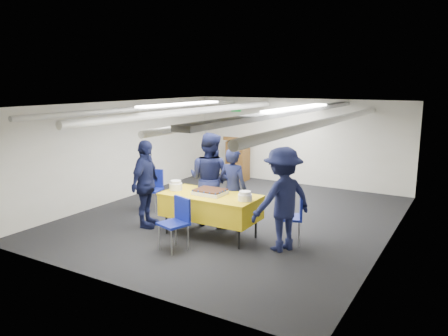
{
  "coord_description": "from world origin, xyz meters",
  "views": [
    {
      "loc": [
        4.19,
        -7.53,
        2.75
      ],
      "look_at": [
        -0.13,
        -0.2,
        1.05
      ],
      "focal_mm": 35.0,
      "sensor_mm": 36.0,
      "label": 1
    }
  ],
  "objects": [
    {
      "name": "chair_right",
      "position": [
        1.59,
        -0.74,
        0.53
      ],
      "size": [
        0.55,
        0.55,
        0.87
      ],
      "color": "gray",
      "rests_on": "ground"
    },
    {
      "name": "plate_stack_left",
      "position": [
        -0.56,
        -1.23,
        0.85
      ],
      "size": [
        0.24,
        0.24,
        0.18
      ],
      "color": "white",
      "rests_on": "serving_table"
    },
    {
      "name": "sailor_a",
      "position": [
        0.34,
        -0.68,
        0.78
      ],
      "size": [
        0.58,
        0.39,
        1.56
      ],
      "primitive_type": "imported",
      "rotation": [
        0.0,
        0.0,
        3.11
      ],
      "color": "black",
      "rests_on": "ground"
    },
    {
      "name": "chair_left",
      "position": [
        -1.82,
        -0.39,
        0.53
      ],
      "size": [
        0.5,
        0.5,
        0.87
      ],
      "color": "gray",
      "rests_on": "ground"
    },
    {
      "name": "room_shell",
      "position": [
        0.09,
        0.41,
        1.81
      ],
      "size": [
        6.0,
        7.0,
        2.3
      ],
      "color": "beige",
      "rests_on": "ground"
    },
    {
      "name": "plate_stack_right",
      "position": [
        0.89,
        -1.23,
        0.84
      ],
      "size": [
        0.24,
        0.24,
        0.16
      ],
      "color": "white",
      "rests_on": "serving_table"
    },
    {
      "name": "podium",
      "position": [
        -1.6,
        3.05,
        0.61
      ],
      "size": [
        0.62,
        0.53,
        1.25
      ],
      "color": "brown",
      "rests_on": "ground"
    },
    {
      "name": "sheet_cake",
      "position": [
        0.16,
        -1.18,
        0.82
      ],
      "size": [
        0.55,
        0.43,
        0.09
      ],
      "color": "white",
      "rests_on": "serving_table"
    },
    {
      "name": "serving_table",
      "position": [
        0.16,
        -1.18,
        0.56
      ],
      "size": [
        1.75,
        0.86,
        0.77
      ],
      "color": "black",
      "rests_on": "ground"
    },
    {
      "name": "ground",
      "position": [
        0.0,
        0.0,
        0.0
      ],
      "size": [
        7.0,
        7.0,
        0.0
      ],
      "primitive_type": "plane",
      "color": "black",
      "rests_on": "ground"
    },
    {
      "name": "sailor_c",
      "position": [
        -1.17,
        -1.37,
        0.84
      ],
      "size": [
        0.65,
        1.05,
        1.67
      ],
      "primitive_type": "imported",
      "rotation": [
        0.0,
        0.0,
        1.83
      ],
      "color": "black",
      "rests_on": "ground"
    },
    {
      "name": "chair_near",
      "position": [
        0.03,
        -1.99,
        0.53
      ],
      "size": [
        0.52,
        0.52,
        0.87
      ],
      "color": "gray",
      "rests_on": "ground"
    },
    {
      "name": "sailor_d",
      "position": [
        1.52,
        -1.14,
        0.86
      ],
      "size": [
        1.11,
        1.28,
        1.72
      ],
      "primitive_type": "imported",
      "rotation": [
        0.0,
        0.0,
        -2.09
      ],
      "color": "black",
      "rests_on": "ground"
    },
    {
      "name": "sailor_b",
      "position": [
        -0.21,
        -0.62,
        0.9
      ],
      "size": [
        0.9,
        0.71,
        1.8
      ],
      "primitive_type": "imported",
      "rotation": [
        0.0,
        0.0,
        3.18
      ],
      "color": "black",
      "rests_on": "ground"
    }
  ]
}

